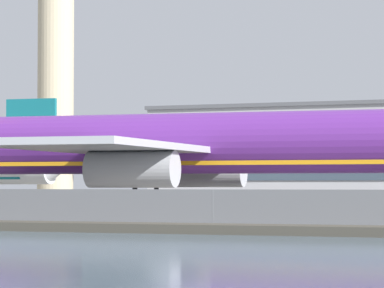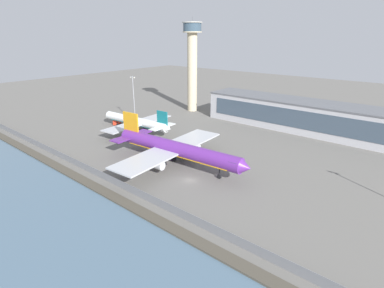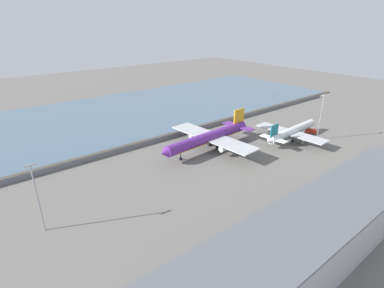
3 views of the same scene
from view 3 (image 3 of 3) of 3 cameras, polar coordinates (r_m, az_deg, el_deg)
ground_plane at (r=131.43m, az=-1.74°, el=-1.45°), size 500.00×500.00×0.00m
waterfront_lagoon at (r=189.66m, az=-14.82°, el=5.48°), size 320.00×98.00×0.01m
shoreline_seawall at (r=147.00m, az=-6.56°, el=1.21°), size 320.00×3.00×0.50m
perimeter_fence at (r=143.12m, az=-5.60°, el=1.03°), size 280.00×0.10×2.33m
cargo_jet_purple at (r=132.02m, az=3.43°, el=1.29°), size 52.30×45.12×14.80m
passenger_jet_white_teal at (r=150.26m, az=18.47°, el=2.29°), size 40.59×35.03×11.33m
baggage_tug at (r=133.45m, az=10.26°, el=-1.06°), size 3.57×3.00×1.80m
ops_van at (r=163.61m, az=21.75°, el=2.33°), size 4.50×5.53×2.48m
terminal_building at (r=81.41m, az=23.27°, el=-14.86°), size 98.26×17.86×13.18m
apron_light_mast_apron_west at (r=152.72m, az=23.34°, el=5.14°), size 3.20×0.40×22.35m
apron_light_mast_apron_east at (r=89.02m, az=-27.46°, el=-8.57°), size 3.20×0.40×20.19m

